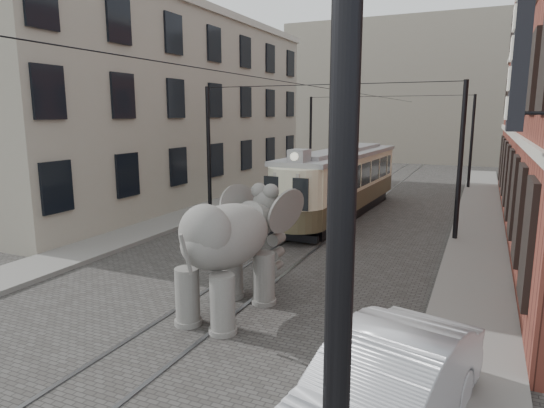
% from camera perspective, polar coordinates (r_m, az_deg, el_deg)
% --- Properties ---
extents(ground, '(120.00, 120.00, 0.00)m').
position_cam_1_polar(ground, '(14.89, -0.95, -7.99)').
color(ground, '#42403D').
extents(tram_rails, '(1.54, 80.00, 0.02)m').
position_cam_1_polar(tram_rails, '(14.88, -0.95, -7.94)').
color(tram_rails, slate).
rests_on(tram_rails, ground).
extents(sidewalk_right, '(2.00, 60.00, 0.15)m').
position_cam_1_polar(sidewalk_right, '(13.61, 23.01, -10.38)').
color(sidewalk_right, slate).
rests_on(sidewalk_right, ground).
extents(sidewalk_left, '(2.00, 60.00, 0.15)m').
position_cam_1_polar(sidewalk_left, '(18.46, -19.63, -4.66)').
color(sidewalk_left, slate).
rests_on(sidewalk_left, ground).
extents(stucco_building, '(7.00, 24.00, 10.00)m').
position_cam_1_polar(stucco_building, '(28.40, -12.87, 10.93)').
color(stucco_building, gray).
rests_on(stucco_building, ground).
extents(distant_block, '(28.00, 10.00, 14.00)m').
position_cam_1_polar(distant_block, '(53.15, 18.04, 12.64)').
color(distant_block, gray).
rests_on(distant_block, ground).
extents(catenary, '(11.00, 30.20, 6.00)m').
position_cam_1_polar(catenary, '(18.89, 4.91, 5.30)').
color(catenary, black).
rests_on(catenary, ground).
extents(tram, '(2.92, 11.80, 4.65)m').
position_cam_1_polar(tram, '(22.83, 8.46, 4.46)').
color(tram, beige).
rests_on(tram, ground).
extents(elephant, '(3.00, 5.05, 2.99)m').
position_cam_1_polar(elephant, '(11.43, -5.42, -6.01)').
color(elephant, '#625F5B').
rests_on(elephant, ground).
extents(parked_car, '(2.68, 5.06, 1.59)m').
position_cam_1_polar(parked_car, '(7.61, 13.24, -21.19)').
color(parked_car, '#ADADB2').
rests_on(parked_car, ground).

